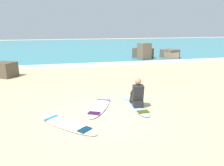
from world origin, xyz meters
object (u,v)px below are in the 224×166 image
object	(u,v)px
surfboard_spare_near	(66,124)
surfboard_spare_far	(100,106)
shoreline_rock	(5,70)
surfboard_main	(135,105)
surfer_seated	(137,95)

from	to	relation	value
surfboard_spare_near	surfboard_spare_far	world-z (taller)	same
surfboard_spare_near	shoreline_rock	world-z (taller)	shoreline_rock
surfboard_spare_near	shoreline_rock	size ratio (longest dim) A/B	2.01
surfboard_spare_near	shoreline_rock	distance (m)	7.42
surfboard_spare_near	surfboard_spare_far	xyz separation A→B (m)	(1.15, 1.15, 0.00)
surfboard_main	shoreline_rock	world-z (taller)	shoreline_rock
surfboard_main	surfboard_spare_near	xyz separation A→B (m)	(-2.34, -0.96, -0.00)
surfer_seated	surfboard_spare_near	world-z (taller)	surfer_seated
surfboard_main	surfboard_spare_far	distance (m)	1.21
surfboard_spare_far	surfboard_spare_near	bearing A→B (deg)	-134.98
surfer_seated	shoreline_rock	distance (m)	7.94
surfboard_spare_near	surfer_seated	bearing A→B (deg)	19.66
shoreline_rock	surfboard_spare_far	bearing A→B (deg)	-54.88
surfboard_spare_far	shoreline_rock	world-z (taller)	shoreline_rock
surfboard_main	surfboard_spare_near	bearing A→B (deg)	-157.77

